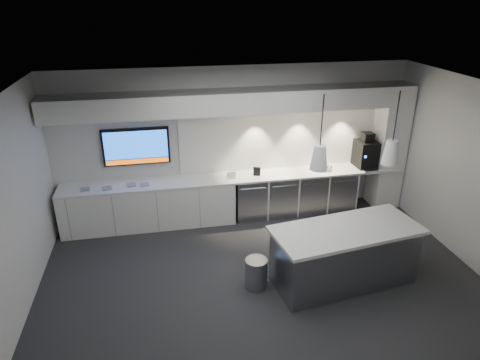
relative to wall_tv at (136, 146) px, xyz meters
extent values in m
plane|color=#2A2A2C|center=(1.90, -2.45, -1.56)|extent=(7.00, 7.00, 0.00)
plane|color=black|center=(1.90, -2.45, 1.44)|extent=(7.00, 7.00, 0.00)
plane|color=silver|center=(1.90, 0.05, -0.06)|extent=(7.00, 0.00, 7.00)
plane|color=silver|center=(1.90, -4.95, -0.06)|extent=(7.00, 0.00, 7.00)
plane|color=silver|center=(-1.60, -2.45, -0.06)|extent=(0.00, 7.00, 7.00)
plane|color=silver|center=(5.40, -2.45, -0.06)|extent=(0.00, 7.00, 7.00)
cube|color=white|center=(1.90, -0.27, -0.68)|extent=(6.80, 0.65, 0.04)
cube|color=white|center=(0.15, -0.27, -1.13)|extent=(3.30, 0.63, 0.86)
cube|color=gray|center=(2.15, -0.27, -1.13)|extent=(0.60, 0.61, 0.85)
cube|color=gray|center=(2.78, -0.27, -1.13)|extent=(0.60, 0.61, 0.85)
cube|color=gray|center=(3.41, -0.27, -1.13)|extent=(0.60, 0.61, 0.85)
cube|color=gray|center=(4.04, -0.27, -1.13)|extent=(0.60, 0.61, 0.85)
cube|color=white|center=(3.10, 0.03, -0.01)|extent=(4.60, 0.03, 1.30)
cube|color=white|center=(1.90, -0.25, 0.84)|extent=(6.90, 0.60, 0.40)
cube|color=white|center=(5.10, -0.25, -0.26)|extent=(0.55, 0.55, 2.60)
cube|color=black|center=(0.00, 0.00, 0.00)|extent=(1.25, 0.06, 0.72)
cube|color=blue|center=(0.00, -0.03, 0.04)|extent=(1.17, 0.00, 0.54)
cube|color=#EC5B0D|center=(0.00, -0.03, -0.29)|extent=(1.17, 0.00, 0.09)
cube|color=gray|center=(3.13, -2.69, -1.11)|extent=(2.26, 1.17, 0.91)
cube|color=white|center=(3.13, -2.69, -0.62)|extent=(2.39, 1.29, 0.05)
cylinder|color=gray|center=(1.76, -2.55, -1.32)|extent=(0.42, 0.42, 0.48)
cube|color=black|center=(4.60, -0.24, -0.39)|extent=(0.41, 0.46, 0.55)
cube|color=black|center=(4.60, -0.24, -0.02)|extent=(0.23, 0.23, 0.18)
cube|color=gray|center=(4.60, -0.49, -0.64)|extent=(0.31, 0.21, 0.03)
cube|color=black|center=(2.28, -0.31, -0.57)|extent=(0.14, 0.06, 0.18)
cube|color=white|center=(1.75, -0.36, -0.59)|extent=(0.18, 0.03, 0.14)
cube|color=gray|center=(-0.97, -0.35, -0.65)|extent=(0.18, 0.18, 0.02)
cube|color=gray|center=(-0.58, -0.37, -0.65)|extent=(0.20, 0.20, 0.02)
cube|color=gray|center=(-0.14, -0.31, -0.65)|extent=(0.18, 0.18, 0.02)
cube|color=gray|center=(0.10, -0.35, -0.65)|extent=(0.19, 0.19, 0.02)
cone|color=white|center=(2.59, -2.69, 0.59)|extent=(0.25, 0.25, 0.35)
cylinder|color=black|center=(2.59, -2.69, 1.12)|extent=(0.02, 0.02, 0.70)
cone|color=white|center=(3.67, -2.69, 0.59)|extent=(0.25, 0.25, 0.35)
cylinder|color=black|center=(3.67, -2.69, 1.12)|extent=(0.02, 0.02, 0.70)
camera|label=1|loc=(0.46, -7.88, 2.68)|focal=32.00mm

